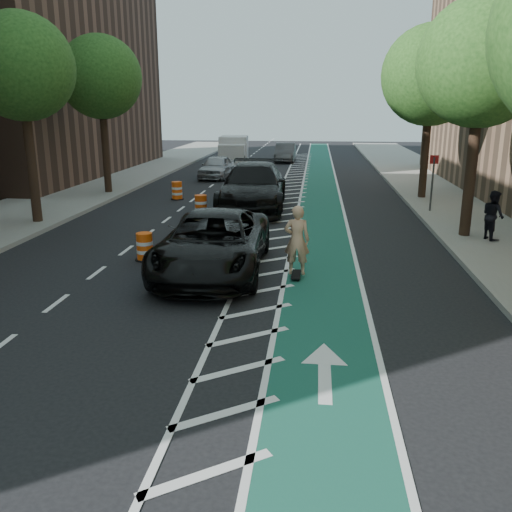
# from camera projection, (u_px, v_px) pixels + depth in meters

# --- Properties ---
(ground) EXTENTS (120.00, 120.00, 0.00)m
(ground) POSITION_uv_depth(u_px,v_px,m) (191.00, 309.00, 12.32)
(ground) COLOR black
(ground) RESTS_ON ground
(bike_lane) EXTENTS (2.00, 90.00, 0.01)m
(bike_lane) POSITION_uv_depth(u_px,v_px,m) (321.00, 221.00, 21.57)
(bike_lane) COLOR #175344
(bike_lane) RESTS_ON ground
(buffer_strip) EXTENTS (1.40, 90.00, 0.01)m
(buffer_strip) POSITION_uv_depth(u_px,v_px,m) (283.00, 220.00, 21.73)
(buffer_strip) COLOR silver
(buffer_strip) RESTS_ON ground
(sidewalk_right) EXTENTS (5.00, 90.00, 0.15)m
(sidewalk_right) POSITION_uv_depth(u_px,v_px,m) (490.00, 223.00, 20.86)
(sidewalk_right) COLOR gray
(sidewalk_right) RESTS_ON ground
(sidewalk_left) EXTENTS (5.00, 90.00, 0.15)m
(sidewalk_left) POSITION_uv_depth(u_px,v_px,m) (24.00, 213.00, 22.87)
(sidewalk_left) COLOR gray
(sidewalk_left) RESTS_ON ground
(curb_right) EXTENTS (0.12, 90.00, 0.16)m
(curb_right) POSITION_uv_depth(u_px,v_px,m) (425.00, 222.00, 21.12)
(curb_right) COLOR gray
(curb_right) RESTS_ON ground
(curb_left) EXTENTS (0.12, 90.00, 0.16)m
(curb_left) POSITION_uv_depth(u_px,v_px,m) (79.00, 214.00, 22.61)
(curb_left) COLOR gray
(curb_left) RESTS_ON ground
(building_left_far) EXTENTS (14.00, 22.00, 18.00)m
(building_left_far) POSITION_uv_depth(u_px,v_px,m) (3.00, 32.00, 34.72)
(building_left_far) COLOR brown
(building_left_far) RESTS_ON ground
(tree_r_c) EXTENTS (4.20, 4.20, 7.90)m
(tree_r_c) POSITION_uv_depth(u_px,v_px,m) (479.00, 64.00, 17.58)
(tree_r_c) COLOR #382619
(tree_r_c) RESTS_ON ground
(tree_l_c) EXTENTS (4.20, 4.20, 7.90)m
(tree_l_c) POSITION_uv_depth(u_px,v_px,m) (18.00, 67.00, 19.26)
(tree_l_c) COLOR #382619
(tree_l_c) RESTS_ON ground
(tree_r_d) EXTENTS (4.20, 4.20, 7.90)m
(tree_r_d) POSITION_uv_depth(u_px,v_px,m) (430.00, 76.00, 25.24)
(tree_r_d) COLOR #382619
(tree_r_d) RESTS_ON ground
(tree_l_d) EXTENTS (4.20, 4.20, 7.90)m
(tree_l_d) POSITION_uv_depth(u_px,v_px,m) (104.00, 78.00, 26.92)
(tree_l_d) COLOR #382619
(tree_l_d) RESTS_ON ground
(sign_post) EXTENTS (0.35, 0.08, 2.47)m
(sign_post) POSITION_uv_depth(u_px,v_px,m) (432.00, 182.00, 22.63)
(sign_post) COLOR #4C4C4C
(sign_post) RESTS_ON ground
(skateboard) EXTENTS (0.25, 0.83, 0.11)m
(skateboard) POSITION_uv_depth(u_px,v_px,m) (296.00, 275.00, 14.51)
(skateboard) COLOR black
(skateboard) RESTS_ON ground
(skateboarder) EXTENTS (0.69, 0.46, 1.86)m
(skateboarder) POSITION_uv_depth(u_px,v_px,m) (297.00, 240.00, 14.25)
(skateboarder) COLOR tan
(skateboarder) RESTS_ON skateboard
(suv_near) EXTENTS (2.85, 6.01, 1.66)m
(suv_near) POSITION_uv_depth(u_px,v_px,m) (213.00, 243.00, 14.84)
(suv_near) COLOR black
(suv_near) RESTS_ON ground
(suv_far) EXTENTS (3.03, 6.98, 2.00)m
(suv_far) POSITION_uv_depth(u_px,v_px,m) (253.00, 187.00, 23.88)
(suv_far) COLOR black
(suv_far) RESTS_ON ground
(car_silver) EXTENTS (1.98, 4.27, 1.42)m
(car_silver) POSITION_uv_depth(u_px,v_px,m) (217.00, 167.00, 34.13)
(car_silver) COLOR #A1A1A6
(car_silver) RESTS_ON ground
(car_grey) EXTENTS (1.56, 4.47, 1.47)m
(car_grey) POSITION_uv_depth(u_px,v_px,m) (285.00, 152.00, 44.21)
(car_grey) COLOR #4E4F53
(car_grey) RESTS_ON ground
(pedestrian) EXTENTS (0.82, 0.94, 1.64)m
(pedestrian) POSITION_uv_depth(u_px,v_px,m) (493.00, 215.00, 17.86)
(pedestrian) COLOR black
(pedestrian) RESTS_ON sidewalk_right
(box_truck) EXTENTS (2.51, 4.99, 2.02)m
(box_truck) POSITION_uv_depth(u_px,v_px,m) (233.00, 150.00, 43.91)
(box_truck) COLOR silver
(box_truck) RESTS_ON ground
(barrel_a) EXTENTS (0.61, 0.61, 0.83)m
(barrel_a) POSITION_uv_depth(u_px,v_px,m) (145.00, 247.00, 16.10)
(barrel_a) COLOR #FA540D
(barrel_a) RESTS_ON ground
(barrel_b) EXTENTS (0.64, 0.64, 0.87)m
(barrel_b) POSITION_uv_depth(u_px,v_px,m) (201.00, 206.00, 22.61)
(barrel_b) COLOR #D9480B
(barrel_b) RESTS_ON ground
(barrel_c) EXTENTS (0.64, 0.64, 0.87)m
(barrel_c) POSITION_uv_depth(u_px,v_px,m) (177.00, 191.00, 26.51)
(barrel_c) COLOR #FF550D
(barrel_c) RESTS_ON ground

